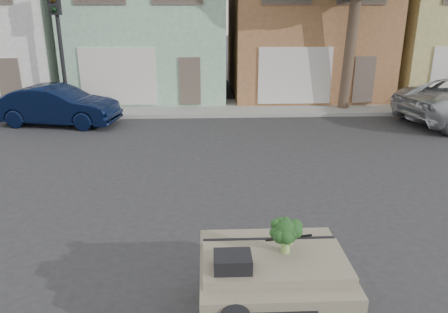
{
  "coord_description": "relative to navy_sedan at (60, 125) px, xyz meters",
  "views": [
    {
      "loc": [
        -0.9,
        -8.13,
        4.29
      ],
      "look_at": [
        -0.52,
        0.5,
        1.3
      ],
      "focal_mm": 35.0,
      "sensor_mm": 36.0,
      "label": 1
    }
  ],
  "objects": [
    {
      "name": "instrument_hump",
      "position": [
        5.86,
        -11.56,
        1.22
      ],
      "size": [
        0.48,
        0.38,
        0.2
      ],
      "primitive_type": "cube",
      "color": "black",
      "rests_on": "car_dashboard"
    },
    {
      "name": "traffic_signal",
      "position": [
        -0.06,
        1.29,
        2.55
      ],
      "size": [
        0.4,
        0.4,
        5.1
      ],
      "primitive_type": "cube",
      "color": "black",
      "rests_on": "ground"
    },
    {
      "name": "broccoli",
      "position": [
        6.6,
        -11.19,
        1.37
      ],
      "size": [
        0.48,
        0.48,
        0.49
      ],
      "primitive_type": "cube",
      "rotation": [
        0.0,
        0.0,
        3.35
      ],
      "color": "#193916",
      "rests_on": "car_dashboard"
    },
    {
      "name": "sidewalk",
      "position": [
        6.44,
        2.29,
        0.07
      ],
      "size": [
        40.0,
        3.0,
        0.15
      ],
      "primitive_type": "cube",
      "color": "gray",
      "rests_on": "ground"
    },
    {
      "name": "tree_near",
      "position": [
        11.44,
        1.59,
        4.25
      ],
      "size": [
        4.4,
        4.0,
        8.5
      ],
      "primitive_type": "cube",
      "color": "#133B10",
      "rests_on": "ground"
    },
    {
      "name": "townhouse_mint",
      "position": [
        2.94,
        6.29,
        3.77
      ],
      "size": [
        7.2,
        8.2,
        7.55
      ],
      "primitive_type": "cube",
      "color": "#94BC9D",
      "rests_on": "ground"
    },
    {
      "name": "ground_plane",
      "position": [
        6.44,
        -8.21,
        0.0
      ],
      "size": [
        120.0,
        120.0,
        0.0
      ],
      "primitive_type": "plane",
      "color": "#303033",
      "rests_on": "ground"
    },
    {
      "name": "townhouse_tan",
      "position": [
        10.44,
        6.29,
        3.77
      ],
      "size": [
        7.2,
        8.2,
        7.55
      ],
      "primitive_type": "cube",
      "color": "#96633E",
      "rests_on": "ground"
    },
    {
      "name": "navy_sedan",
      "position": [
        0.0,
        0.0,
        0.0
      ],
      "size": [
        4.72,
        2.38,
        1.49
      ],
      "primitive_type": "imported",
      "rotation": [
        0.0,
        0.0,
        1.38
      ],
      "color": "black",
      "rests_on": "ground"
    },
    {
      "name": "car_dashboard",
      "position": [
        6.44,
        -11.21,
        0.56
      ],
      "size": [
        2.0,
        1.8,
        1.12
      ],
      "primitive_type": "cube",
      "color": "gray",
      "rests_on": "ground"
    },
    {
      "name": "wiper_arm",
      "position": [
        6.72,
        -10.83,
        1.13
      ],
      "size": [
        0.69,
        0.15,
        0.02
      ],
      "primitive_type": "cube",
      "rotation": [
        0.0,
        0.0,
        0.17
      ],
      "color": "black",
      "rests_on": "car_dashboard"
    }
  ]
}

